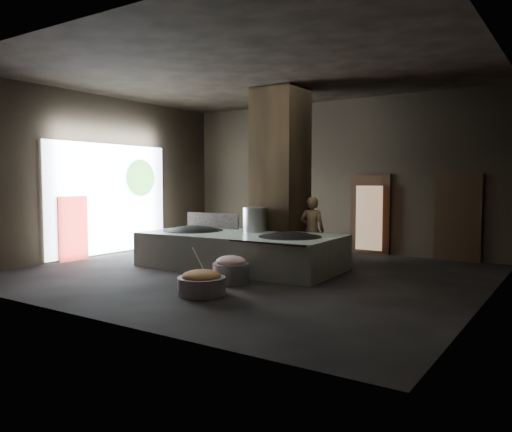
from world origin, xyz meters
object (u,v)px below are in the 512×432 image
Objects in this scene: wok_right at (290,240)px; cook at (312,230)px; stock_pot at (255,220)px; hearth_platform at (240,251)px; wok_left at (193,234)px; veg_basin at (202,286)px; meat_basin at (231,273)px.

cook is (-0.20, 1.49, 0.11)m from wok_right.
stock_pot is at bearing 158.96° from wok_right.
hearth_platform is at bearing 35.79° from cook.
hearth_platform is at bearing -95.19° from stock_pot.
stock_pot is at bearing 82.31° from hearth_platform.
wok_left reaches higher than veg_basin.
wok_left is 2.86m from meat_basin.
hearth_platform is 2.81× the size of cook.
hearth_platform is 1.97m from cook.
wok_left is 1.07× the size of wok_right.
wok_left is 2.42× the size of stock_pot.
wok_left is (-1.45, -0.05, 0.33)m from hearth_platform.
wok_right is 1.88× the size of meat_basin.
hearth_platform reaches higher than veg_basin.
cook is at bearing 41.94° from stock_pot.
wok_right is 2.88m from veg_basin.
stock_pot is at bearing 21.80° from wok_left.
wok_right is 1.79m from meat_basin.
cook reaches higher than veg_basin.
hearth_platform is 7.67× the size of stock_pot.
cook is at bearing 88.93° from veg_basin.
veg_basin is at bearing 71.50° from cook.
wok_right is (1.35, 0.05, 0.33)m from hearth_platform.
meat_basin is at bearing -68.57° from stock_pot.
wok_left is at bearing 13.99° from cook.
veg_basin is (-0.28, -2.80, -0.59)m from wok_right.
hearth_platform is at bearing -177.88° from wok_right.
wok_left is at bearing 179.47° from hearth_platform.
hearth_platform is 1.84m from meat_basin.
veg_basin is (2.52, -2.70, -0.59)m from wok_left.
meat_basin is (-0.46, -1.65, -0.54)m from wok_right.
wok_right is (2.80, 0.10, 0.00)m from wok_left.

